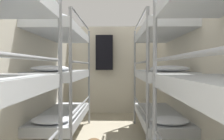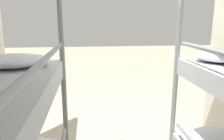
% 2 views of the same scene
% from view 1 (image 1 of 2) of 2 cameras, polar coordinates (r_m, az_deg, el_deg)
% --- Properties ---
extents(wall_left, '(0.06, 5.65, 2.30)m').
position_cam_1_polar(wall_left, '(2.84, -26.08, -1.06)').
color(wall_left, beige).
rests_on(wall_left, ground_plane).
extents(wall_right, '(0.06, 5.65, 2.30)m').
position_cam_1_polar(wall_right, '(2.76, 25.00, -1.11)').
color(wall_right, beige).
rests_on(wall_right, ground_plane).
extents(wall_back, '(2.48, 0.06, 2.30)m').
position_cam_1_polar(wall_back, '(5.32, 0.18, 0.02)').
color(wall_back, beige).
rests_on(wall_back, ground_plane).
extents(bunk_stack_left_far, '(0.70, 1.81, 2.05)m').
position_cam_1_polar(bunk_stack_left_far, '(3.51, -14.08, -1.17)').
color(bunk_stack_left_far, gray).
rests_on(bunk_stack_left_far, ground_plane).
extents(bunk_stack_right_far, '(0.70, 1.81, 2.05)m').
position_cam_1_polar(bunk_stack_right_far, '(3.47, 13.47, -1.20)').
color(bunk_stack_right_far, gray).
rests_on(bunk_stack_right_far, ground_plane).
extents(hanging_coat, '(0.44, 0.12, 0.90)m').
position_cam_1_polar(hanging_coat, '(5.19, -2.21, 4.98)').
color(hanging_coat, black).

